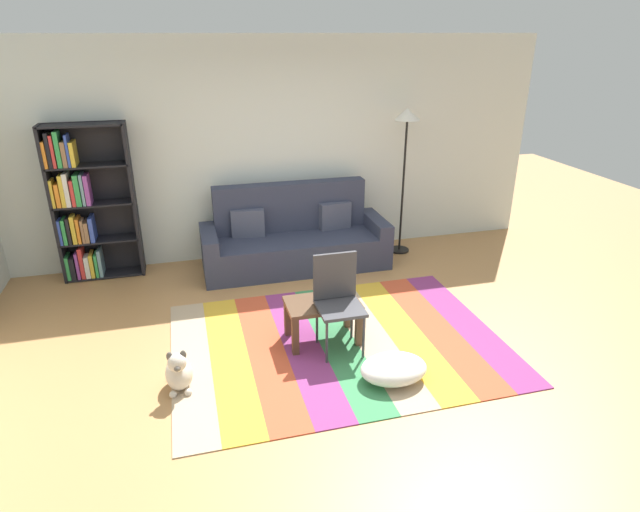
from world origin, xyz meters
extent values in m
plane|color=#B27F4C|center=(0.00, 0.00, 0.00)|extent=(14.00, 14.00, 0.00)
cube|color=silver|center=(0.00, 2.55, 1.35)|extent=(6.80, 0.10, 2.70)
cube|color=tan|center=(-1.34, 0.12, 0.01)|extent=(0.34, 2.25, 0.01)
cube|color=gold|center=(-1.00, 0.12, 0.01)|extent=(0.34, 2.25, 0.01)
cube|color=#C64C2D|center=(-0.66, 0.12, 0.01)|extent=(0.34, 2.25, 0.01)
cube|color=#843370|center=(-0.32, 0.12, 0.01)|extent=(0.34, 2.25, 0.01)
cube|color=#387F4C|center=(0.02, 0.12, 0.01)|extent=(0.34, 2.25, 0.01)
cube|color=tan|center=(0.36, 0.12, 0.01)|extent=(0.34, 2.25, 0.01)
cube|color=gold|center=(0.70, 0.12, 0.01)|extent=(0.34, 2.25, 0.01)
cube|color=#C64C2D|center=(1.04, 0.12, 0.01)|extent=(0.34, 2.25, 0.01)
cube|color=#843370|center=(1.38, 0.12, 0.01)|extent=(0.34, 2.25, 0.01)
cube|color=#2D3347|center=(0.02, 1.95, 0.20)|extent=(1.90, 0.80, 0.40)
cube|color=#2D3347|center=(0.02, 2.25, 0.70)|extent=(1.90, 0.20, 0.60)
cube|color=#2D3347|center=(-1.02, 1.95, 0.28)|extent=(0.18, 0.80, 0.56)
cube|color=#2D3347|center=(1.06, 1.95, 0.28)|extent=(0.18, 0.80, 0.56)
cube|color=#42475B|center=(-0.53, 2.13, 0.56)|extent=(0.42, 0.19, 0.36)
cube|color=#42475B|center=(0.57, 2.13, 0.56)|extent=(0.42, 0.19, 0.36)
cube|color=black|center=(-2.68, 2.30, 0.90)|extent=(0.04, 0.28, 1.80)
cube|color=black|center=(-1.81, 2.30, 0.90)|extent=(0.04, 0.28, 1.80)
cube|color=black|center=(-2.24, 2.43, 0.90)|extent=(0.90, 0.01, 1.80)
cube|color=black|center=(-2.24, 2.30, 0.02)|extent=(0.86, 0.28, 0.02)
cube|color=black|center=(-2.24, 2.30, 0.46)|extent=(0.86, 0.28, 0.02)
cube|color=black|center=(-2.24, 2.30, 0.90)|extent=(0.86, 0.28, 0.02)
cube|color=black|center=(-2.24, 2.30, 1.34)|extent=(0.86, 0.28, 0.02)
cube|color=black|center=(-2.24, 2.30, 1.79)|extent=(0.86, 0.28, 0.02)
cube|color=green|center=(-2.64, 2.28, 0.17)|extent=(0.04, 0.22, 0.28)
cube|color=black|center=(-2.59, 2.30, 0.16)|extent=(0.05, 0.26, 0.26)
cube|color=purple|center=(-2.53, 2.26, 0.19)|extent=(0.03, 0.18, 0.32)
cube|color=red|center=(-2.48, 2.30, 0.22)|extent=(0.04, 0.25, 0.38)
cube|color=silver|center=(-2.43, 2.25, 0.16)|extent=(0.05, 0.16, 0.27)
cube|color=gold|center=(-2.38, 2.29, 0.17)|extent=(0.04, 0.24, 0.28)
cube|color=green|center=(-2.33, 2.28, 0.17)|extent=(0.03, 0.23, 0.28)
cube|color=#668C99|center=(-2.28, 2.30, 0.19)|extent=(0.04, 0.25, 0.33)
cube|color=#334CB2|center=(-2.64, 2.26, 0.62)|extent=(0.03, 0.18, 0.29)
cube|color=green|center=(-2.60, 2.27, 0.62)|extent=(0.04, 0.20, 0.29)
cube|color=black|center=(-2.55, 2.29, 0.62)|extent=(0.03, 0.25, 0.31)
cube|color=gold|center=(-2.50, 2.25, 0.63)|extent=(0.04, 0.16, 0.33)
cube|color=orange|center=(-2.45, 2.28, 0.62)|extent=(0.03, 0.22, 0.29)
cube|color=#8C6647|center=(-2.41, 2.25, 0.61)|extent=(0.03, 0.16, 0.27)
cube|color=#8C6647|center=(-2.37, 2.29, 0.59)|extent=(0.04, 0.25, 0.24)
cube|color=#334CB2|center=(-2.31, 2.30, 0.61)|extent=(0.05, 0.25, 0.29)
cube|color=gold|center=(-2.64, 2.26, 1.07)|extent=(0.03, 0.19, 0.31)
cube|color=orange|center=(-2.59, 2.27, 1.04)|extent=(0.04, 0.20, 0.26)
cube|color=gold|center=(-2.54, 2.26, 1.09)|extent=(0.04, 0.18, 0.36)
cube|color=silver|center=(-2.49, 2.30, 1.10)|extent=(0.05, 0.25, 0.37)
cube|color=red|center=(-2.44, 2.29, 1.06)|extent=(0.04, 0.25, 0.29)
cube|color=green|center=(-2.39, 2.29, 1.09)|extent=(0.05, 0.25, 0.35)
cube|color=#668C99|center=(-2.33, 2.29, 1.09)|extent=(0.03, 0.24, 0.35)
cube|color=purple|center=(-2.29, 2.27, 1.08)|extent=(0.05, 0.21, 0.34)
cube|color=orange|center=(-2.64, 2.28, 1.50)|extent=(0.03, 0.23, 0.29)
cube|color=black|center=(-2.60, 2.26, 1.54)|extent=(0.04, 0.17, 0.38)
cube|color=red|center=(-2.56, 2.28, 1.53)|extent=(0.03, 0.22, 0.35)
cube|color=green|center=(-2.50, 2.27, 1.55)|extent=(0.05, 0.20, 0.39)
cube|color=#8C6647|center=(-2.45, 2.26, 1.49)|extent=(0.04, 0.18, 0.28)
cube|color=#334CB2|center=(-2.41, 2.27, 1.53)|extent=(0.03, 0.21, 0.35)
cube|color=gold|center=(-2.37, 2.30, 1.49)|extent=(0.04, 0.25, 0.27)
cube|color=#513826|center=(-0.11, 0.21, 0.39)|extent=(0.68, 0.43, 0.04)
cube|color=#513826|center=(-0.41, 0.04, 0.19)|extent=(0.06, 0.06, 0.37)
cube|color=#513826|center=(0.19, 0.04, 0.19)|extent=(0.06, 0.06, 0.37)
cube|color=#513826|center=(-0.41, 0.38, 0.19)|extent=(0.06, 0.06, 0.37)
cube|color=#513826|center=(0.19, 0.38, 0.19)|extent=(0.06, 0.06, 0.37)
ellipsoid|color=white|center=(0.31, -0.55, 0.11)|extent=(0.57, 0.42, 0.21)
ellipsoid|color=beige|center=(-1.43, -0.18, 0.13)|extent=(0.22, 0.30, 0.26)
sphere|color=beige|center=(-1.43, -0.28, 0.30)|extent=(0.15, 0.15, 0.15)
ellipsoid|color=#5B5750|center=(-1.43, -0.34, 0.29)|extent=(0.06, 0.07, 0.05)
ellipsoid|color=#5B5750|center=(-1.48, -0.26, 0.36)|extent=(0.05, 0.04, 0.08)
ellipsoid|color=#5B5750|center=(-1.38, -0.26, 0.36)|extent=(0.05, 0.04, 0.08)
sphere|color=beige|center=(-1.49, -0.31, 0.03)|extent=(0.06, 0.06, 0.06)
sphere|color=beige|center=(-1.37, -0.31, 0.03)|extent=(0.06, 0.06, 0.06)
cylinder|color=black|center=(1.48, 2.11, 0.01)|extent=(0.26, 0.26, 0.02)
cylinder|color=black|center=(1.48, 2.11, 0.87)|extent=(0.03, 0.03, 1.70)
cone|color=white|center=(1.48, 2.11, 1.79)|extent=(0.32, 0.32, 0.14)
cube|color=black|center=(-0.02, 0.18, 0.42)|extent=(0.10, 0.16, 0.02)
cube|color=#38383D|center=(0.00, 0.00, 0.44)|extent=(0.40, 0.40, 0.03)
cube|color=#38383D|center=(0.00, 0.18, 0.68)|extent=(0.40, 0.03, 0.44)
cylinder|color=#38383D|center=(-0.17, -0.17, 0.21)|extent=(0.02, 0.02, 0.42)
cylinder|color=#38383D|center=(0.17, -0.17, 0.21)|extent=(0.02, 0.02, 0.42)
cylinder|color=#38383D|center=(-0.17, 0.17, 0.21)|extent=(0.02, 0.02, 0.42)
cylinder|color=#38383D|center=(0.17, 0.17, 0.21)|extent=(0.02, 0.02, 0.42)
camera|label=1|loc=(-1.24, -3.97, 2.71)|focal=29.70mm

